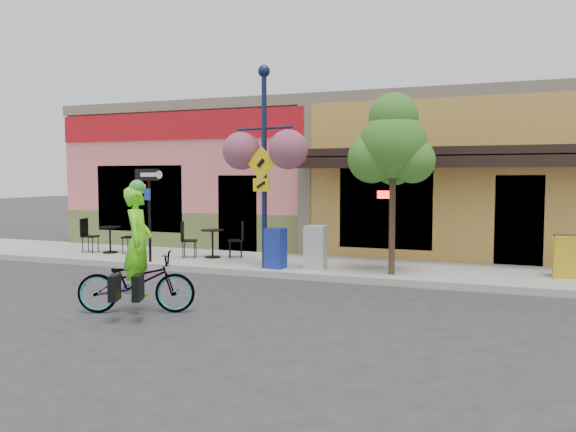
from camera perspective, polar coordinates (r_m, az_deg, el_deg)
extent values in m
plane|color=#2D2D30|center=(11.86, 0.95, -6.97)|extent=(90.00, 90.00, 0.00)
cube|color=#9E9B93|center=(13.72, 3.74, -5.16)|extent=(24.00, 3.00, 0.15)
cube|color=#A8A59E|center=(12.36, 1.80, -6.17)|extent=(24.00, 0.12, 0.15)
imported|color=maroon|center=(9.70, -15.15, -6.52)|extent=(2.05, 1.35, 1.02)
imported|color=#66FF1A|center=(9.61, -14.95, -4.10)|extent=(0.66, 0.79, 1.85)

